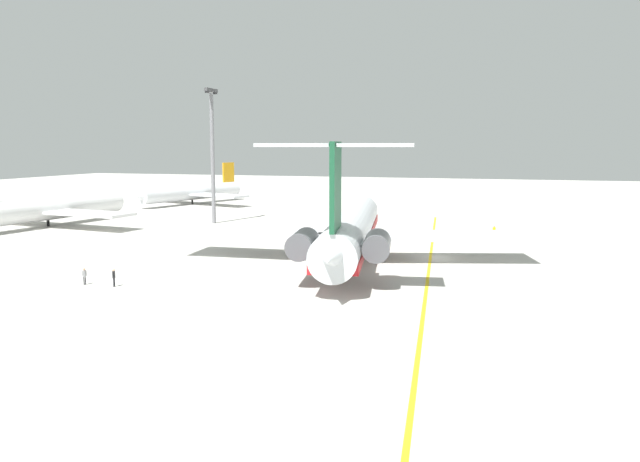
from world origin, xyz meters
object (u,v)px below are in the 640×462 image
object	(u,v)px
airliner_mid_right	(189,192)
ground_crew_near_nose	(494,230)
main_jetliner	(351,229)
light_mast	(212,150)
ground_crew_near_tail	(114,275)
ground_crew_starboard	(209,229)
ground_crew_portside	(84,274)
airliner_mid_left	(52,208)
safety_cone_nose	(279,228)

from	to	relation	value
airliner_mid_right	ground_crew_near_nose	world-z (taller)	airliner_mid_right
main_jetliner	light_mast	world-z (taller)	light_mast
ground_crew_near_tail	light_mast	size ratio (longest dim) A/B	0.08
ground_crew_starboard	ground_crew_near_tail	bearing A→B (deg)	-85.20
ground_crew_near_tail	ground_crew_starboard	bearing A→B (deg)	-86.47
ground_crew_portside	light_mast	size ratio (longest dim) A/B	0.07
ground_crew_near_nose	airliner_mid_right	bearing A→B (deg)	61.28
ground_crew_near_tail	ground_crew_portside	bearing A→B (deg)	-7.17
airliner_mid_left	main_jetliner	bearing A→B (deg)	-99.25
airliner_mid_left	ground_crew_portside	bearing A→B (deg)	-129.15
airliner_mid_right	ground_crew_near_tail	size ratio (longest dim) A/B	17.13
airliner_mid_left	safety_cone_nose	size ratio (longest dim) A/B	62.96
ground_crew_portside	airliner_mid_left	bearing A→B (deg)	-14.15
airliner_mid_right	ground_crew_near_tail	distance (m)	87.63
airliner_mid_left	ground_crew_portside	size ratio (longest dim) A/B	20.45
airliner_mid_right	light_mast	size ratio (longest dim) A/B	1.33
airliner_mid_left	ground_crew_near_tail	world-z (taller)	airliner_mid_left
ground_crew_near_tail	safety_cone_nose	world-z (taller)	ground_crew_near_tail
main_jetliner	airliner_mid_left	distance (m)	59.98
ground_crew_near_tail	safety_cone_nose	distance (m)	44.26
ground_crew_near_tail	ground_crew_near_nose	bearing A→B (deg)	-135.20
airliner_mid_left	ground_crew_near_tail	bearing A→B (deg)	-126.51
airliner_mid_left	light_mast	size ratio (longest dim) A/B	1.48
ground_crew_near_nose	ground_crew_portside	distance (m)	59.41
airliner_mid_right	light_mast	bearing A→B (deg)	52.03
airliner_mid_left	ground_crew_near_tail	xyz separation A→B (m)	(-37.50, -38.68, -1.90)
main_jetliner	ground_crew_near_nose	world-z (taller)	main_jetliner
ground_crew_near_tail	light_mast	xyz separation A→B (m)	(48.93, 13.75, 11.78)
main_jetliner	safety_cone_nose	distance (m)	30.52
airliner_mid_left	ground_crew_near_tail	size ratio (longest dim) A/B	19.08
airliner_mid_right	light_mast	xyz separation A→B (m)	(-31.09, -21.92, 10.15)
ground_crew_portside	ground_crew_starboard	xyz separation A→B (m)	(34.25, 3.81, -0.03)
ground_crew_starboard	ground_crew_portside	bearing A→B (deg)	-90.68
ground_crew_near_nose	safety_cone_nose	size ratio (longest dim) A/B	3.24
airliner_mid_right	main_jetliner	bearing A→B (deg)	59.08
ground_crew_starboard	safety_cone_nose	xyz separation A→B (m)	(10.06, -7.54, -0.76)
airliner_mid_left	ground_crew_near_tail	distance (m)	53.91
main_jetliner	ground_crew_portside	distance (m)	30.03
airliner_mid_left	ground_crew_starboard	size ratio (longest dim) A/B	21.11
ground_crew_starboard	safety_cone_nose	bearing A→B (deg)	46.11
main_jetliner	ground_crew_portside	size ratio (longest dim) A/B	28.50
ground_crew_portside	safety_cone_nose	size ratio (longest dim) A/B	3.08
ground_crew_starboard	ground_crew_near_nose	bearing A→B (deg)	8.60
airliner_mid_left	safety_cone_nose	distance (m)	39.73
ground_crew_starboard	light_mast	distance (m)	20.05
ground_crew_near_tail	ground_crew_portside	size ratio (longest dim) A/B	1.07
ground_crew_portside	safety_cone_nose	bearing A→B (deg)	-62.20
ground_crew_portside	light_mast	world-z (taller)	light_mast
safety_cone_nose	main_jetliner	bearing A→B (deg)	-142.77
ground_crew_near_nose	ground_crew_near_tail	xyz separation A→B (m)	(-45.82, 34.39, 0.02)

